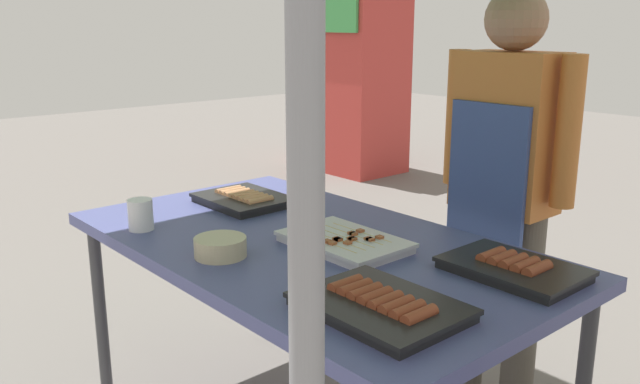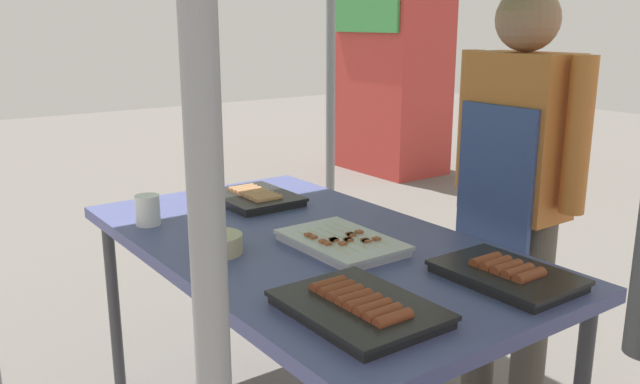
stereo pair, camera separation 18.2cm
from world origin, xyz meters
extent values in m
cube|color=#4C518C|center=(0.00, 0.00, 0.73)|extent=(1.60, 0.90, 0.04)
cylinder|color=#3F3F44|center=(-0.74, -0.39, 0.35)|extent=(0.04, 0.04, 0.71)
cylinder|color=#3F3F44|center=(-0.74, 0.39, 0.35)|extent=(0.04, 0.04, 0.71)
cylinder|color=gray|center=(0.95, -0.80, 1.07)|extent=(0.04, 0.04, 2.13)
cylinder|color=gray|center=(-0.95, 0.80, 1.07)|extent=(0.04, 0.04, 2.13)
cube|color=black|center=(-0.49, 0.10, 0.76)|extent=(0.33, 0.26, 0.02)
cube|color=black|center=(-0.49, 0.10, 0.78)|extent=(0.34, 0.27, 0.01)
cylinder|color=tan|center=(-0.59, 0.10, 0.78)|extent=(0.03, 0.11, 0.03)
cylinder|color=tan|center=(-0.56, 0.10, 0.78)|extent=(0.03, 0.11, 0.03)
cylinder|color=tan|center=(-0.53, 0.10, 0.78)|extent=(0.03, 0.11, 0.03)
cylinder|color=tan|center=(-0.50, 0.10, 0.78)|extent=(0.03, 0.11, 0.03)
cylinder|color=tan|center=(-0.47, 0.10, 0.78)|extent=(0.03, 0.11, 0.03)
cylinder|color=tan|center=(-0.44, 0.10, 0.78)|extent=(0.03, 0.11, 0.03)
cylinder|color=tan|center=(-0.41, 0.10, 0.78)|extent=(0.03, 0.11, 0.03)
cylinder|color=tan|center=(-0.38, 0.10, 0.78)|extent=(0.03, 0.11, 0.03)
cube|color=silver|center=(0.12, 0.05, 0.76)|extent=(0.37, 0.24, 0.02)
cube|color=silver|center=(0.12, 0.05, 0.78)|extent=(0.38, 0.25, 0.01)
cylinder|color=tan|center=(0.12, -0.03, 0.78)|extent=(0.26, 0.01, 0.01)
cube|color=#9E512D|center=(0.07, -0.03, 0.78)|extent=(0.02, 0.02, 0.02)
cube|color=#9E512D|center=(0.04, -0.03, 0.78)|extent=(0.02, 0.02, 0.02)
cube|color=#9E512D|center=(0.12, -0.03, 0.78)|extent=(0.02, 0.02, 0.02)
cube|color=#9E512D|center=(0.14, -0.03, 0.78)|extent=(0.02, 0.02, 0.02)
cylinder|color=tan|center=(0.12, 0.01, 0.78)|extent=(0.26, 0.01, 0.01)
cube|color=#9E512D|center=(0.12, 0.01, 0.78)|extent=(0.02, 0.02, 0.02)
cube|color=#9E512D|center=(0.13, 0.01, 0.78)|extent=(0.02, 0.02, 0.02)
cube|color=#9E512D|center=(0.13, 0.01, 0.78)|extent=(0.02, 0.02, 0.02)
cube|color=#9E512D|center=(0.17, 0.01, 0.78)|extent=(0.02, 0.02, 0.02)
cylinder|color=tan|center=(0.12, 0.05, 0.78)|extent=(0.26, 0.01, 0.01)
cube|color=#9E512D|center=(0.15, 0.05, 0.78)|extent=(0.02, 0.02, 0.02)
cube|color=#9E512D|center=(0.15, 0.05, 0.78)|extent=(0.02, 0.02, 0.02)
cylinder|color=tan|center=(0.12, 0.08, 0.78)|extent=(0.26, 0.01, 0.01)
cube|color=#9E512D|center=(0.19, 0.08, 0.78)|extent=(0.02, 0.02, 0.02)
cube|color=#9E512D|center=(0.11, 0.08, 0.78)|extent=(0.02, 0.02, 0.02)
cube|color=#9E512D|center=(0.12, 0.08, 0.78)|extent=(0.02, 0.02, 0.02)
cube|color=#9E512D|center=(0.18, 0.08, 0.78)|extent=(0.02, 0.02, 0.02)
cylinder|color=tan|center=(0.12, 0.12, 0.78)|extent=(0.26, 0.01, 0.01)
cube|color=#9E512D|center=(0.20, 0.12, 0.78)|extent=(0.02, 0.02, 0.02)
cube|color=#9E512D|center=(0.11, 0.12, 0.78)|extent=(0.02, 0.02, 0.02)
cube|color=black|center=(0.52, -0.21, 0.76)|extent=(0.37, 0.27, 0.02)
cube|color=black|center=(0.52, -0.21, 0.78)|extent=(0.38, 0.28, 0.01)
cylinder|color=brown|center=(0.40, -0.21, 0.79)|extent=(0.03, 0.10, 0.03)
cylinder|color=brown|center=(0.43, -0.21, 0.79)|extent=(0.03, 0.10, 0.03)
cylinder|color=brown|center=(0.47, -0.21, 0.79)|extent=(0.03, 0.10, 0.03)
cylinder|color=brown|center=(0.50, -0.21, 0.79)|extent=(0.03, 0.10, 0.03)
cylinder|color=brown|center=(0.54, -0.21, 0.79)|extent=(0.03, 0.10, 0.03)
cylinder|color=brown|center=(0.57, -0.21, 0.79)|extent=(0.03, 0.10, 0.03)
cylinder|color=brown|center=(0.60, -0.21, 0.79)|extent=(0.03, 0.10, 0.03)
cylinder|color=brown|center=(0.64, -0.21, 0.79)|extent=(0.03, 0.10, 0.03)
cube|color=black|center=(0.58, 0.23, 0.76)|extent=(0.35, 0.23, 0.02)
cube|color=black|center=(0.58, 0.23, 0.78)|extent=(0.36, 0.24, 0.01)
cylinder|color=brown|center=(0.51, 0.23, 0.79)|extent=(0.03, 0.10, 0.03)
cylinder|color=brown|center=(0.55, 0.23, 0.79)|extent=(0.03, 0.10, 0.03)
cylinder|color=brown|center=(0.58, 0.23, 0.79)|extent=(0.03, 0.10, 0.03)
cylinder|color=brown|center=(0.62, 0.23, 0.79)|extent=(0.03, 0.10, 0.03)
cylinder|color=brown|center=(0.66, 0.23, 0.79)|extent=(0.03, 0.10, 0.03)
cylinder|color=#BFB28C|center=(-0.06, -0.28, 0.78)|extent=(0.15, 0.15, 0.06)
cylinder|color=white|center=(-0.45, -0.34, 0.80)|extent=(0.08, 0.08, 0.10)
cylinder|color=#595147|center=(0.12, 0.71, 0.39)|extent=(0.12, 0.12, 0.77)
cylinder|color=#595147|center=(0.34, 0.71, 0.39)|extent=(0.12, 0.12, 0.77)
cube|color=#CC7233|center=(0.23, 0.71, 1.05)|extent=(0.34, 0.20, 0.55)
cube|color=#384C8C|center=(0.23, 0.60, 0.91)|extent=(0.30, 0.02, 0.49)
cylinder|color=#CC7233|center=(0.01, 0.71, 1.07)|extent=(0.08, 0.08, 0.49)
cylinder|color=#CC7233|center=(0.45, 0.71, 1.07)|extent=(0.08, 0.08, 0.49)
sphere|color=#9E7256|center=(0.23, 0.71, 1.42)|extent=(0.21, 0.21, 0.21)
cube|color=#BF3833|center=(-3.12, 3.17, 0.94)|extent=(0.96, 0.66, 1.87)
cube|color=#3F994C|center=(-3.12, 2.82, 1.50)|extent=(0.87, 0.03, 0.36)
camera|label=1|loc=(1.51, -1.27, 1.42)|focal=37.19mm
camera|label=2|loc=(1.62, -1.12, 1.42)|focal=37.19mm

